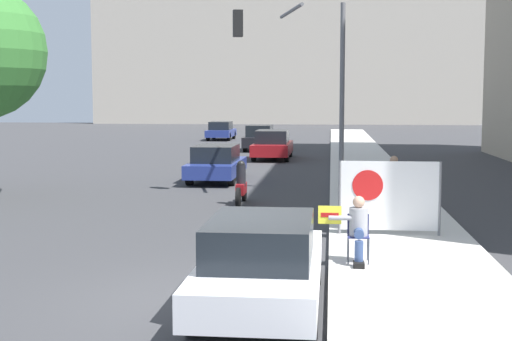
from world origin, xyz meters
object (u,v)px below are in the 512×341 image
object	(u,v)px
car_on_road_nearest	(216,163)
car_on_road_far_lane	(221,131)
car_on_road_midblock	(273,145)
traffic_light_pole	(305,63)
parked_car_curbside	(261,262)
motorcycle_on_road	(241,186)
protest_banner	(389,196)
seated_protester	(357,227)
car_on_road_distant	(260,138)
pedestrian_behind	(393,187)

from	to	relation	value
car_on_road_nearest	car_on_road_far_lane	bearing A→B (deg)	98.46
car_on_road_nearest	car_on_road_midblock	world-z (taller)	car_on_road_midblock
traffic_light_pole	car_on_road_nearest	world-z (taller)	traffic_light_pole
parked_car_curbside	car_on_road_midblock	bearing A→B (deg)	94.34
car_on_road_nearest	motorcycle_on_road	bearing A→B (deg)	-73.94
protest_banner	traffic_light_pole	world-z (taller)	traffic_light_pole
protest_banner	car_on_road_far_lane	xyz separation A→B (m)	(-9.67, 38.00, -0.29)
traffic_light_pole	car_on_road_far_lane	size ratio (longest dim) A/B	1.41
motorcycle_on_road	traffic_light_pole	bearing A→B (deg)	55.26
seated_protester	car_on_road_distant	bearing A→B (deg)	101.56
pedestrian_behind	car_on_road_nearest	distance (m)	10.59
parked_car_curbside	motorcycle_on_road	size ratio (longest dim) A/B	2.20
parked_car_curbside	car_on_road_nearest	size ratio (longest dim) A/B	0.98
pedestrian_behind	traffic_light_pole	size ratio (longest dim) A/B	0.26
motorcycle_on_road	car_on_road_distant	bearing A→B (deg)	94.30
pedestrian_behind	motorcycle_on_road	distance (m)	5.11
car_on_road_nearest	car_on_road_midblock	size ratio (longest dim) A/B	0.95
car_on_road_distant	motorcycle_on_road	world-z (taller)	car_on_road_distant
seated_protester	car_on_road_nearest	bearing A→B (deg)	111.97
traffic_light_pole	parked_car_curbside	distance (m)	13.43
car_on_road_nearest	motorcycle_on_road	distance (m)	6.16
protest_banner	car_on_road_midblock	distance (m)	21.45
car_on_road_nearest	car_on_road_distant	bearing A→B (deg)	89.96
parked_car_curbside	car_on_road_midblock	size ratio (longest dim) A/B	0.93
seated_protester	motorcycle_on_road	xyz separation A→B (m)	(-3.15, 7.79, -0.23)
protest_banner	traffic_light_pole	xyz separation A→B (m)	(-2.17, 7.50, 3.29)
traffic_light_pole	car_on_road_far_lane	distance (m)	31.62
motorcycle_on_road	pedestrian_behind	bearing A→B (deg)	-34.24
parked_car_curbside	car_on_road_midblock	xyz separation A→B (m)	(-2.01, 26.45, 0.06)
motorcycle_on_road	parked_car_curbside	bearing A→B (deg)	-81.12
pedestrian_behind	parked_car_curbside	bearing A→B (deg)	-31.92
pedestrian_behind	parked_car_curbside	distance (m)	7.95
car_on_road_midblock	car_on_road_far_lane	distance (m)	17.81
traffic_light_pole	parked_car_curbside	bearing A→B (deg)	-90.65
protest_banner	car_on_road_far_lane	distance (m)	39.21
pedestrian_behind	motorcycle_on_road	bearing A→B (deg)	-137.12
seated_protester	protest_banner	distance (m)	2.96
protest_banner	car_on_road_far_lane	bearing A→B (deg)	104.28
car_on_road_nearest	car_on_road_distant	world-z (taller)	car_on_road_distant
pedestrian_behind	car_on_road_midblock	distance (m)	19.48
parked_car_curbside	pedestrian_behind	bearing A→B (deg)	70.96
traffic_light_pole	car_on_road_distant	bearing A→B (deg)	99.84
seated_protester	car_on_road_far_lane	bearing A→B (deg)	104.76
protest_banner	car_on_road_nearest	size ratio (longest dim) A/B	0.50
traffic_light_pole	pedestrian_behind	bearing A→B (deg)	-65.69
seated_protester	protest_banner	world-z (taller)	protest_banner
traffic_light_pole	car_on_road_distant	size ratio (longest dim) A/B	1.29
car_on_road_nearest	car_on_road_far_lane	xyz separation A→B (m)	(-4.04, 27.14, 0.01)
seated_protester	parked_car_curbside	size ratio (longest dim) A/B	0.28
seated_protester	car_on_road_midblock	size ratio (longest dim) A/B	0.26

